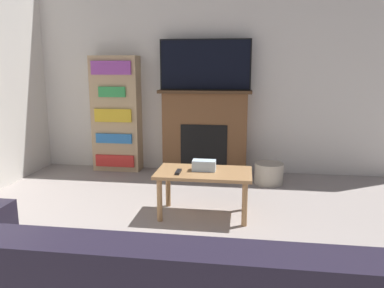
{
  "coord_description": "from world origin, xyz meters",
  "views": [
    {
      "loc": [
        0.52,
        -0.6,
        1.41
      ],
      "look_at": [
        0.05,
        2.68,
        0.72
      ],
      "focal_mm": 35.0,
      "sensor_mm": 36.0,
      "label": 1
    }
  ],
  "objects_px": {
    "coffee_table": "(204,178)",
    "bookshelf": "(116,114)",
    "storage_basket": "(269,173)",
    "fireplace": "(205,132)",
    "tv": "(205,65)"
  },
  "relations": [
    {
      "from": "coffee_table",
      "to": "bookshelf",
      "type": "distance_m",
      "value": 2.05
    },
    {
      "from": "coffee_table",
      "to": "storage_basket",
      "type": "xyz_separation_m",
      "value": [
        0.68,
        1.12,
        -0.25
      ]
    },
    {
      "from": "fireplace",
      "to": "tv",
      "type": "xyz_separation_m",
      "value": [
        -0.0,
        -0.02,
        0.87
      ]
    },
    {
      "from": "bookshelf",
      "to": "coffee_table",
      "type": "bearing_deg",
      "value": -47.25
    },
    {
      "from": "coffee_table",
      "to": "storage_basket",
      "type": "relative_size",
      "value": 2.57
    },
    {
      "from": "fireplace",
      "to": "tv",
      "type": "bearing_deg",
      "value": -90.0
    },
    {
      "from": "tv",
      "to": "storage_basket",
      "type": "relative_size",
      "value": 3.35
    },
    {
      "from": "fireplace",
      "to": "storage_basket",
      "type": "xyz_separation_m",
      "value": [
        0.84,
        -0.38,
        -0.43
      ]
    },
    {
      "from": "fireplace",
      "to": "storage_basket",
      "type": "relative_size",
      "value": 3.47
    },
    {
      "from": "tv",
      "to": "fireplace",
      "type": "bearing_deg",
      "value": 90.0
    },
    {
      "from": "tv",
      "to": "storage_basket",
      "type": "bearing_deg",
      "value": -23.33
    },
    {
      "from": "storage_basket",
      "to": "tv",
      "type": "bearing_deg",
      "value": 156.67
    },
    {
      "from": "coffee_table",
      "to": "bookshelf",
      "type": "height_order",
      "value": "bookshelf"
    },
    {
      "from": "tv",
      "to": "bookshelf",
      "type": "distance_m",
      "value": 1.37
    },
    {
      "from": "coffee_table",
      "to": "tv",
      "type": "bearing_deg",
      "value": 96.04
    }
  ]
}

